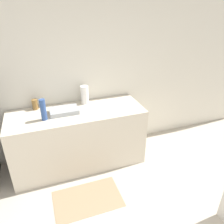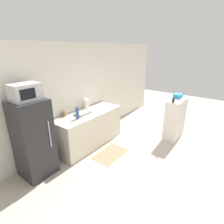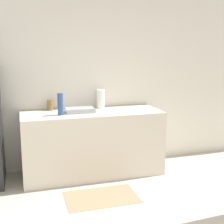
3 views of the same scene
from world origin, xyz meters
The scene contains 13 objects.
ground_plane centered at (0.00, 0.00, 0.00)m, with size 14.00×14.00×0.00m, color #B2A899.
wall_back centered at (0.00, 2.97, 1.30)m, with size 8.00×0.06×2.60m, color silver.
refrigerator centered at (-1.43, 2.58, 0.79)m, with size 0.62×0.60×1.58m.
microwave centered at (-1.43, 2.58, 1.74)m, with size 0.49×0.35×0.30m.
counter centered at (0.08, 2.57, 0.45)m, with size 1.93×0.71×0.90m, color beige.
sink_basin centered at (-0.09, 2.59, 0.93)m, with size 0.39×0.26×0.06m, color #9EA3A8.
bottle_tall centered at (-0.36, 2.48, 1.04)m, with size 0.08×0.08×0.29m, color #2D4C8C.
bottle_short centered at (-0.46, 2.84, 0.97)m, with size 0.08×0.08×0.15m, color olive.
shelf_cabinet centered at (1.84, 0.87, 0.57)m, with size 0.84×0.36×1.14m, color silver.
basket centered at (2.01, 0.92, 1.20)m, with size 0.27×0.20×0.12m, color #2D8EC6.
jar centered at (1.49, 0.88, 1.20)m, with size 0.07×0.07×0.12m, color #232328.
paper_towel_roll centered at (0.27, 2.81, 1.04)m, with size 0.12×0.12×0.28m, color white.
kitchen_rug centered at (0.01, 1.80, 0.00)m, with size 0.87×0.54×0.01m, color #937A5B.
Camera 2 is at (-2.92, -0.45, 2.48)m, focal length 28.00 mm.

